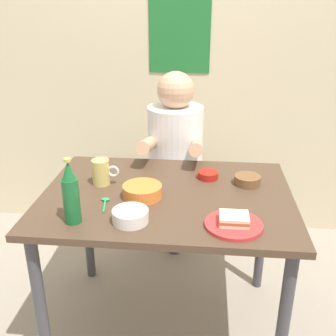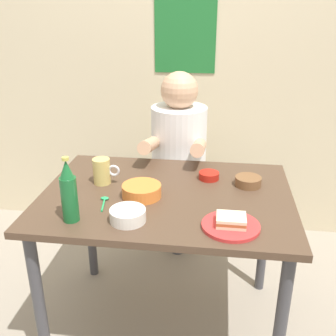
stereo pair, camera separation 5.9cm
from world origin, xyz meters
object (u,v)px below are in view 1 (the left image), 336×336
Objects in this scene: stool at (175,204)px; plate_orange at (234,225)px; sandwich at (234,219)px; sambal_bowl_red at (208,175)px; person_seated at (175,142)px; beer_bottle at (71,194)px; dining_table at (167,212)px; beer_mug at (101,172)px.

plate_orange reaches higher than stool.
sambal_bowl_red is at bearing 102.85° from sandwich.
person_seated reaches higher than sandwich.
beer_bottle is 0.69m from sambal_bowl_red.
dining_table is at bearing -88.78° from stool.
person_seated is at bearing 108.47° from sandwich.
stool is 0.42m from person_seated.
dining_table is 2.44× the size of stool.
person_seated is at bearing 108.47° from plate_orange.
beer_bottle reaches higher than stool.
person_seated reaches higher than beer_mug.
person_seated reaches higher than plate_orange.
beer_bottle reaches higher than dining_table.
person_seated is at bearing 113.64° from sambal_bowl_red.
person_seated is at bearing 91.24° from dining_table.
stool is at bearing 113.12° from sambal_bowl_red.
person_seated is 5.71× the size of beer_mug.
dining_table is 8.73× the size of beer_mug.
beer_bottle is at bearing -177.68° from plate_orange.
beer_mug is (-0.29, -0.56, 0.45)m from stool.
sandwich is (-0.00, 0.00, 0.02)m from plate_orange.
beer_mug reaches higher than plate_orange.
beer_bottle is at bearing -140.16° from dining_table.
sambal_bowl_red is at bearing 41.65° from beer_bottle.
beer_mug is at bearing -117.59° from stool.
beer_mug reaches higher than dining_table.
sandwich is 0.67m from beer_mug.
beer_mug is 0.48× the size of beer_bottle.
beer_mug is (-0.29, -0.55, 0.03)m from person_seated.
plate_orange is (0.29, -0.87, -0.02)m from person_seated.
stool is 0.64m from sambal_bowl_red.
stool is at bearing 90.00° from person_seated.
plate_orange is 1.75× the size of beer_mug.
plate_orange is at bearing -71.75° from stool.
sambal_bowl_red is (0.51, 0.46, -0.10)m from beer_bottle.
stool is at bearing 91.22° from dining_table.
dining_table is 0.39m from plate_orange.
beer_mug is at bearing -118.06° from person_seated.
sambal_bowl_red is (0.19, -0.44, -0.01)m from person_seated.
sandwich is at bearing -77.15° from sambal_bowl_red.
person_seated is 0.92m from plate_orange.
sandwich is 0.42× the size of beer_bottle.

